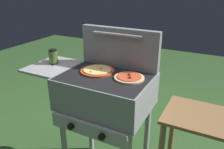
{
  "coord_description": "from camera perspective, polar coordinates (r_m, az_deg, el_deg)",
  "views": [
    {
      "loc": [
        0.71,
        -1.28,
        1.51
      ],
      "look_at": [
        0.05,
        0.0,
        0.92
      ],
      "focal_mm": 36.34,
      "sensor_mm": 36.0,
      "label": 1
    }
  ],
  "objects": [
    {
      "name": "grill",
      "position": [
        1.65,
        -2.05,
        -4.92
      ],
      "size": [
        0.96,
        0.53,
        0.9
      ],
      "color": "gray",
      "rests_on": "ground_plane"
    },
    {
      "name": "grill_lid_open",
      "position": [
        1.72,
        1.83,
        6.77
      ],
      "size": [
        0.63,
        0.08,
        0.3
      ],
      "color": "gray",
      "rests_on": "grill"
    },
    {
      "name": "pizza_pepperoni",
      "position": [
        1.55,
        4.37,
        -0.73
      ],
      "size": [
        0.21,
        0.21,
        0.03
      ],
      "color": "beige",
      "rests_on": "grill"
    },
    {
      "name": "pizza_cheese",
      "position": [
        1.66,
        -3.68,
        1.02
      ],
      "size": [
        0.25,
        0.25,
        0.04
      ],
      "color": "#C64723",
      "rests_on": "grill"
    },
    {
      "name": "sauce_jar",
      "position": [
        1.87,
        -14.56,
        4.36
      ],
      "size": [
        0.07,
        0.07,
        0.12
      ],
      "color": "#4C6B2D",
      "rests_on": "grill"
    },
    {
      "name": "prep_table",
      "position": [
        1.6,
        20.59,
        -16.35
      ],
      "size": [
        0.44,
        0.36,
        0.77
      ],
      "color": "olive",
      "rests_on": "ground_plane"
    }
  ]
}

